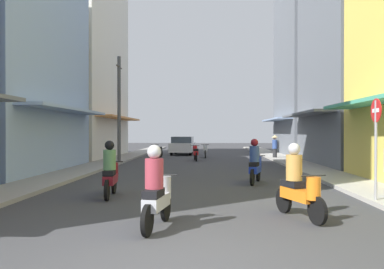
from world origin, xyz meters
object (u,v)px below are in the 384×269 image
Objects in this scene: motorbike_red at (196,153)px; motorbike_white at (205,151)px; pedestrian_far at (275,146)px; motorbike_black at (157,151)px; motorbike_orange at (299,185)px; motorbike_silver at (157,191)px; parked_car at (183,145)px; motorbike_blue at (255,163)px; motorbike_maroon at (111,172)px; street_sign_no_entry at (376,136)px; utility_pole at (119,109)px.

motorbike_white is at bearing 78.19° from motorbike_red.
motorbike_red is 5.51m from pedestrian_far.
motorbike_black is 1.03× the size of motorbike_orange.
motorbike_red is at bearing 89.53° from motorbike_silver.
parked_car is at bearing 141.23° from pedestrian_far.
motorbike_silver is 19.98m from pedestrian_far.
motorbike_white is (-2.11, 19.50, -0.20)m from motorbike_orange.
motorbike_blue and motorbike_silver have the same top height.
motorbike_maroon is at bearing -144.52° from motorbike_blue.
street_sign_no_entry is at bearing -76.15° from motorbike_white.
pedestrian_far reaches higher than parked_car.
motorbike_white is at bearing 87.92° from motorbike_silver.
motorbike_red is at bearing 82.34° from motorbike_maroon.
street_sign_no_entry is (-0.26, -16.58, 0.81)m from pedestrian_far.
street_sign_no_entry is (2.28, 1.66, 1.01)m from motorbike_orange.
pedestrian_far is at bearing 77.54° from motorbike_blue.
pedestrian_far is 0.61× the size of street_sign_no_entry.
motorbike_silver is 1.00× the size of motorbike_red.
utility_pole reaches higher than parked_car.
motorbike_maroon reaches higher than motorbike_white.
motorbike_black is at bearing 111.13° from motorbike_blue.
parked_car is at bearing 100.42° from motorbike_red.
motorbike_white is 1.00× the size of motorbike_red.
motorbike_red is at bearing 108.45° from street_sign_no_entry.
motorbike_blue is at bearing 35.48° from motorbike_maroon.
motorbike_blue reaches higher than motorbike_red.
motorbike_orange reaches higher than parked_car.
parked_car reaches higher than motorbike_white.
motorbike_silver and motorbike_maroon have the same top height.
pedestrian_far is at bearing 22.22° from utility_pole.
motorbike_maroon is 20.98m from parked_car.
motorbike_black and motorbike_red have the same top height.
utility_pole is (-4.96, -5.19, 2.67)m from motorbike_white.
motorbike_silver is at bearing -90.47° from motorbike_red.
motorbike_maroon is at bearing -97.66° from motorbike_red.
utility_pole is (-4.21, 15.31, 2.47)m from motorbike_silver.
motorbike_maroon is 1.00× the size of motorbike_red.
motorbike_black is at bearing 92.98° from motorbike_maroon.
motorbike_red is (1.90, 14.13, -0.20)m from motorbike_maroon.
motorbike_white is 2.93m from motorbike_red.
motorbike_orange is 0.98× the size of motorbike_blue.
motorbike_red is 0.68× the size of street_sign_no_entry.
motorbike_white is (0.74, 20.50, -0.20)m from motorbike_silver.
motorbike_silver is (-2.61, -6.62, 0.00)m from motorbike_blue.
street_sign_no_entry is (2.53, -3.96, 1.01)m from motorbike_blue.
motorbike_blue is 14.01m from motorbike_white.
motorbike_blue is 12.92m from pedestrian_far.
street_sign_no_entry reaches higher than motorbike_silver.
parked_car reaches higher than motorbike_black.
pedestrian_far is (2.55, 18.24, 0.21)m from motorbike_orange.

